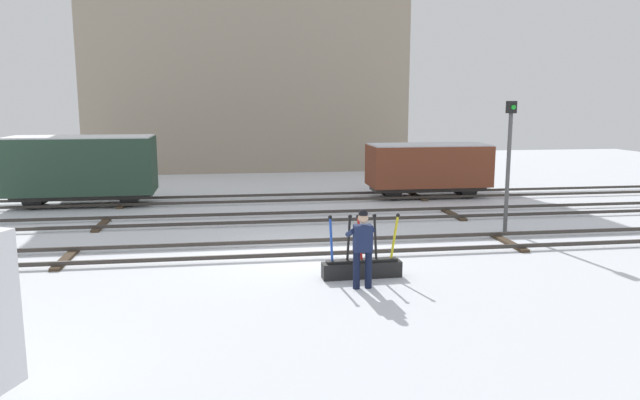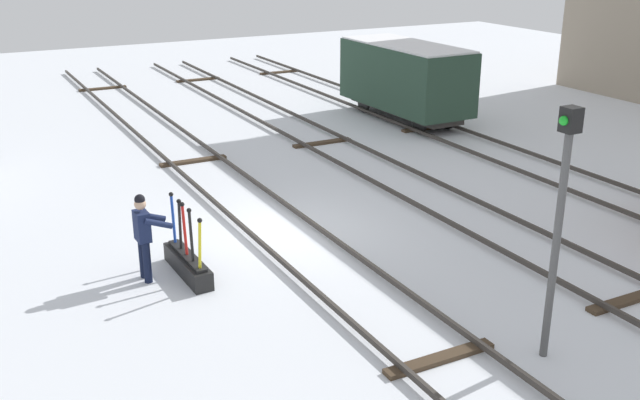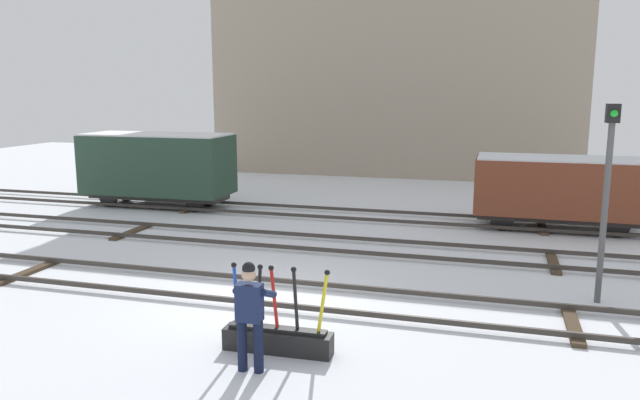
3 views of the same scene
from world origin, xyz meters
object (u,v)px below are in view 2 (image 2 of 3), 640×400
object	(u,v)px
rail_worker	(144,232)
signal_post	(560,211)
switch_lever_frame	(188,262)
freight_car_back_track	(405,77)

from	to	relation	value
rail_worker	signal_post	xyz separation A→B (m)	(5.50, 4.71, 1.44)
rail_worker	switch_lever_frame	bearing A→B (deg)	76.34
signal_post	freight_car_back_track	bearing A→B (deg)	154.29
switch_lever_frame	signal_post	bearing A→B (deg)	34.91
freight_car_back_track	signal_post	bearing A→B (deg)	-26.62
rail_worker	signal_post	size ratio (longest dim) A/B	0.43
switch_lever_frame	freight_car_back_track	size ratio (longest dim) A/B	0.34
switch_lever_frame	rail_worker	distance (m)	1.04
rail_worker	freight_car_back_track	bearing A→B (deg)	124.40
signal_post	freight_car_back_track	size ratio (longest dim) A/B	0.74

